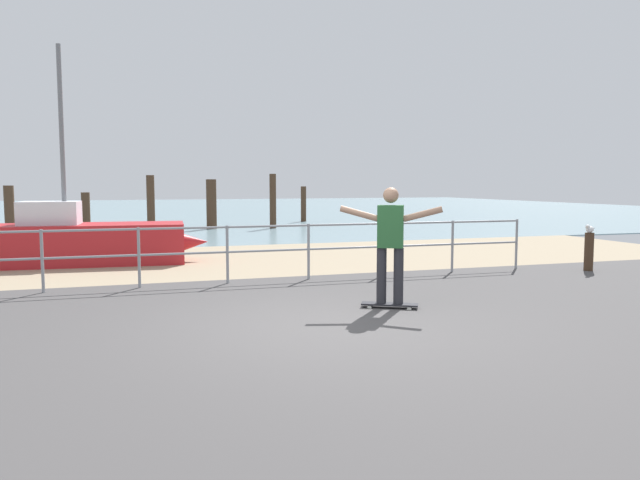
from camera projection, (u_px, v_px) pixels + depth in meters
The scene contains 15 objects.
ground_plane at pixel (349, 349), 6.61m from camera, with size 24.00×10.00×0.04m, color #474444.
beach_strip at pixel (228, 260), 14.19m from camera, with size 24.00×6.00×0.04m, color tan.
sea_surface at pixel (159, 210), 40.71m from camera, with size 72.00×50.00×0.04m, color #75939E.
railing_fence at pixel (227, 245), 10.73m from camera, with size 12.05×0.05×1.05m.
sailboat at pixel (88, 241), 13.34m from camera, with size 5.01×1.71×4.72m.
skateboard at pixel (390, 305), 8.67m from camera, with size 0.80×0.56×0.08m.
skateboarder at pixel (390, 238), 8.58m from camera, with size 1.31×0.77×1.65m.
bollard_short at pixel (589, 252), 12.33m from camera, with size 0.18×0.18×0.79m, color #422D1E.
seagull at pixel (590, 229), 12.27m from camera, with size 0.42×0.33×0.18m.
groyne_post_0 at pixel (9, 210), 20.88m from camera, with size 0.33×0.33×1.71m, color #422D1E.
groyne_post_1 at pixel (86, 211), 23.75m from camera, with size 0.32×0.32×1.43m, color #422D1E.
groyne_post_2 at pixel (151, 204), 21.60m from camera, with size 0.28×0.28×2.07m, color #422D1E.
groyne_post_3 at pixel (211, 204), 23.61m from camera, with size 0.39×0.39×1.94m, color #422D1E.
groyne_post_4 at pixel (273, 201), 23.84m from camera, with size 0.26×0.26×2.15m, color #422D1E.
groyne_post_5 at pixel (304, 204), 28.05m from camera, with size 0.25×0.25×1.64m, color #422D1E.
Camera 1 is at (-2.29, -7.06, 1.80)m, focal length 34.17 mm.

